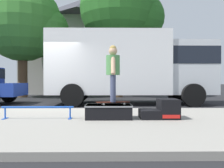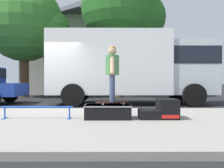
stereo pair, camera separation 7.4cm
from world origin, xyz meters
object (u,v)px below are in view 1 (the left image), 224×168
Objects in this scene: skate_box at (109,111)px; kicker_ramp at (162,110)px; skateboard at (113,102)px; grind_rail at (38,109)px; street_tree_main at (27,25)px; street_tree_neighbour at (123,10)px; box_truck at (131,65)px; skater_kid at (113,69)px.

kicker_ramp reaches higher than skate_box.
skateboard is at bearing 178.34° from kicker_ramp.
skate_box is 0.65× the size of grind_rail.
street_tree_main is 5.98m from street_tree_neighbour.
skater_kid is at bearing -100.12° from box_truck.
skater_kid is (0.00, -0.00, 0.80)m from skateboard.
street_tree_main is (-5.00, 9.60, 4.17)m from skate_box.
kicker_ramp is at bearing -1.66° from skateboard.
skater_kid is at bearing -90.00° from skateboard.
street_tree_neighbour reaches higher than box_truck.
kicker_ramp reaches higher than grind_rail.
skater_kid reaches higher than skateboard.
skate_box is 5.21m from box_truck.
skate_box is 1.21× the size of kicker_ramp.
skateboard is 0.10× the size of street_tree_neighbour.
grind_rail is 1.77m from skateboard.
skater_kid is 0.19× the size of box_truck.
kicker_ramp is at bearing 0.47° from grind_rail.
box_truck is at bearing -89.09° from street_tree_neighbour.
box_truck is 0.87× the size of street_tree_neighbour.
skater_kid is (-1.16, 0.03, 0.99)m from kicker_ramp.
grind_rail is at bearing -118.05° from box_truck.
skate_box is 0.23m from skateboard.
box_truck is (0.87, 4.89, 1.20)m from skateboard.
skater_kid is at bearing -94.71° from street_tree_neighbour.
kicker_ramp is (1.26, -0.00, 0.02)m from skate_box.
street_tree_neighbour is (0.90, 9.69, 5.11)m from skate_box.
skateboard is at bearing -100.12° from box_truck.
kicker_ramp is 2.92m from grind_rail.
box_truck is (-0.29, 4.92, 1.39)m from kicker_ramp.
street_tree_neighbour is at bearing 84.70° from skate_box.
kicker_ramp is 10.95m from street_tree_neighbour.
skater_kid reaches higher than skate_box.
grind_rail is 2.08× the size of skateboard.
kicker_ramp is 0.13× the size of box_truck.
skater_kid is at bearing 1.87° from grind_rail.
box_truck is at bearing -38.08° from street_tree_main.
street_tree_neighbour reaches higher than kicker_ramp.
kicker_ramp is at bearing -0.02° from skate_box.
box_truck is at bearing 79.88° from skater_kid.
skate_box is at bearing -101.20° from box_truck.
street_tree_main reaches higher than skateboard.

